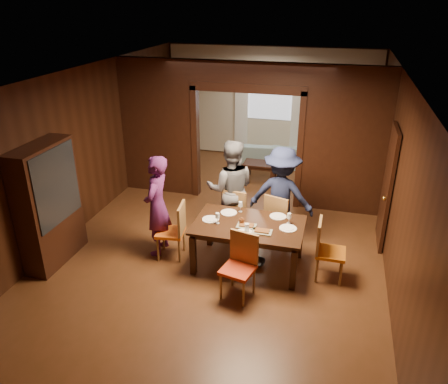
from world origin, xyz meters
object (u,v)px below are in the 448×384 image
(person_purple, at_px, (157,206))
(person_grey, at_px, (231,189))
(chair_far_r, at_px, (280,218))
(coffee_table, at_px, (260,171))
(chair_left, at_px, (170,230))
(chair_right, at_px, (331,251))
(dining_table, at_px, (248,245))
(hutch, at_px, (49,205))
(person_navy, at_px, (281,196))
(chair_far_l, at_px, (238,212))
(chair_near, at_px, (238,268))
(sofa, at_px, (272,154))

(person_purple, relative_size, person_grey, 0.96)
(chair_far_r, bearing_deg, coffee_table, -55.74)
(chair_left, relative_size, chair_right, 1.00)
(coffee_table, bearing_deg, dining_table, -82.42)
(hutch, bearing_deg, person_navy, 24.40)
(person_purple, bearing_deg, dining_table, 86.68)
(chair_left, height_order, chair_right, same)
(coffee_table, bearing_deg, person_grey, -90.75)
(hutch, bearing_deg, coffee_table, 58.84)
(person_navy, bearing_deg, chair_far_l, 7.84)
(chair_near, relative_size, hutch, 0.48)
(chair_right, height_order, chair_far_l, same)
(person_grey, bearing_deg, dining_table, 106.94)
(person_navy, xyz_separation_m, chair_left, (-1.68, -1.00, -0.39))
(coffee_table, relative_size, chair_far_l, 0.82)
(coffee_table, distance_m, chair_far_l, 2.81)
(person_grey, distance_m, chair_near, 1.89)
(sofa, bearing_deg, chair_left, 73.01)
(sofa, xyz_separation_m, chair_near, (0.40, -5.54, 0.19))
(chair_near, bearing_deg, chair_left, 162.95)
(person_grey, xyz_separation_m, chair_far_r, (0.91, -0.08, -0.42))
(person_purple, height_order, chair_left, person_purple)
(chair_left, bearing_deg, person_purple, -118.00)
(chair_right, distance_m, chair_far_r, 1.25)
(sofa, height_order, chair_far_r, chair_far_r)
(chair_far_l, height_order, hutch, hutch)
(dining_table, distance_m, chair_near, 0.84)
(person_navy, bearing_deg, dining_table, 73.21)
(person_grey, bearing_deg, chair_right, 139.93)
(coffee_table, height_order, hutch, hutch)
(coffee_table, xyz_separation_m, chair_left, (-0.82, -3.76, 0.28))
(chair_far_r, bearing_deg, person_navy, -64.00)
(dining_table, height_order, chair_left, chair_left)
(chair_right, relative_size, chair_far_r, 1.00)
(person_navy, relative_size, hutch, 0.87)
(person_purple, distance_m, chair_right, 2.87)
(dining_table, bearing_deg, chair_left, -177.26)
(coffee_table, bearing_deg, hutch, -121.16)
(person_navy, height_order, chair_far_r, person_navy)
(dining_table, bearing_deg, person_grey, 119.69)
(person_navy, bearing_deg, chair_left, 35.59)
(sofa, bearing_deg, person_grey, 81.76)
(chair_right, bearing_deg, chair_left, 91.46)
(coffee_table, bearing_deg, person_navy, -72.63)
(person_navy, distance_m, chair_left, 1.99)
(person_navy, height_order, chair_far_l, person_navy)
(coffee_table, bearing_deg, person_purple, -106.19)
(person_navy, distance_m, chair_far_l, 0.85)
(chair_near, bearing_deg, hutch, -170.53)
(chair_right, height_order, hutch, hutch)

